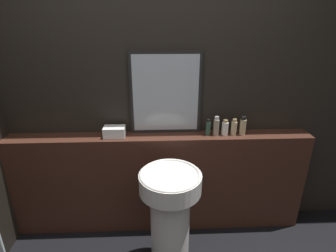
{
  "coord_description": "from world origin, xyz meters",
  "views": [
    {
      "loc": [
        -0.01,
        -0.7,
        1.84
      ],
      "look_at": [
        0.07,
        1.24,
        1.06
      ],
      "focal_mm": 28.0,
      "sensor_mm": 36.0,
      "label": 1
    }
  ],
  "objects_px": {
    "mirror": "(166,94)",
    "lotion_bottle": "(225,128)",
    "shampoo_bottle": "(208,128)",
    "conditioner_bottle": "(216,126)",
    "hand_soap_bottle": "(243,126)",
    "body_wash_bottle": "(234,127)",
    "pedestal_sink": "(170,214)",
    "towel_stack": "(115,132)"
  },
  "relations": [
    {
      "from": "mirror",
      "to": "lotion_bottle",
      "type": "distance_m",
      "value": 0.58
    },
    {
      "from": "mirror",
      "to": "lotion_bottle",
      "type": "xyz_separation_m",
      "value": [
        0.5,
        -0.08,
        -0.28
      ]
    },
    {
      "from": "mirror",
      "to": "lotion_bottle",
      "type": "height_order",
      "value": "mirror"
    },
    {
      "from": "shampoo_bottle",
      "to": "lotion_bottle",
      "type": "distance_m",
      "value": 0.15
    },
    {
      "from": "conditioner_bottle",
      "to": "hand_soap_bottle",
      "type": "xyz_separation_m",
      "value": [
        0.23,
        0.0,
        -0.0
      ]
    },
    {
      "from": "shampoo_bottle",
      "to": "hand_soap_bottle",
      "type": "height_order",
      "value": "hand_soap_bottle"
    },
    {
      "from": "mirror",
      "to": "lotion_bottle",
      "type": "bearing_deg",
      "value": -9.52
    },
    {
      "from": "mirror",
      "to": "shampoo_bottle",
      "type": "xyz_separation_m",
      "value": [
        0.36,
        -0.08,
        -0.28
      ]
    },
    {
      "from": "conditioner_bottle",
      "to": "body_wash_bottle",
      "type": "relative_size",
      "value": 1.17
    },
    {
      "from": "pedestal_sink",
      "to": "towel_stack",
      "type": "xyz_separation_m",
      "value": [
        -0.45,
        0.48,
        0.48
      ]
    },
    {
      "from": "pedestal_sink",
      "to": "towel_stack",
      "type": "relative_size",
      "value": 4.79
    },
    {
      "from": "shampoo_bottle",
      "to": "conditioner_bottle",
      "type": "xyz_separation_m",
      "value": [
        0.07,
        0.0,
        0.01
      ]
    },
    {
      "from": "towel_stack",
      "to": "lotion_bottle",
      "type": "relative_size",
      "value": 1.31
    },
    {
      "from": "shampoo_bottle",
      "to": "body_wash_bottle",
      "type": "height_order",
      "value": "same"
    },
    {
      "from": "pedestal_sink",
      "to": "body_wash_bottle",
      "type": "bearing_deg",
      "value": 39.91
    },
    {
      "from": "shampoo_bottle",
      "to": "towel_stack",
      "type": "bearing_deg",
      "value": 180.0
    },
    {
      "from": "lotion_bottle",
      "to": "body_wash_bottle",
      "type": "bearing_deg",
      "value": -0.0
    },
    {
      "from": "lotion_bottle",
      "to": "body_wash_bottle",
      "type": "xyz_separation_m",
      "value": [
        0.08,
        -0.0,
        0.0
      ]
    },
    {
      "from": "pedestal_sink",
      "to": "towel_stack",
      "type": "distance_m",
      "value": 0.81
    },
    {
      "from": "shampoo_bottle",
      "to": "body_wash_bottle",
      "type": "bearing_deg",
      "value": 0.0
    },
    {
      "from": "conditioner_bottle",
      "to": "pedestal_sink",
      "type": "bearing_deg",
      "value": -131.1
    },
    {
      "from": "hand_soap_bottle",
      "to": "conditioner_bottle",
      "type": "bearing_deg",
      "value": -180.0
    },
    {
      "from": "pedestal_sink",
      "to": "body_wash_bottle",
      "type": "relative_size",
      "value": 5.97
    },
    {
      "from": "conditioner_bottle",
      "to": "hand_soap_bottle",
      "type": "height_order",
      "value": "conditioner_bottle"
    },
    {
      "from": "hand_soap_bottle",
      "to": "pedestal_sink",
      "type": "bearing_deg",
      "value": -143.57
    },
    {
      "from": "towel_stack",
      "to": "pedestal_sink",
      "type": "bearing_deg",
      "value": -46.8
    },
    {
      "from": "pedestal_sink",
      "to": "lotion_bottle",
      "type": "xyz_separation_m",
      "value": [
        0.49,
        0.48,
        0.5
      ]
    },
    {
      "from": "shampoo_bottle",
      "to": "mirror",
      "type": "bearing_deg",
      "value": 166.72
    },
    {
      "from": "mirror",
      "to": "conditioner_bottle",
      "type": "xyz_separation_m",
      "value": [
        0.43,
        -0.08,
        -0.27
      ]
    },
    {
      "from": "body_wash_bottle",
      "to": "hand_soap_bottle",
      "type": "distance_m",
      "value": 0.08
    },
    {
      "from": "pedestal_sink",
      "to": "mirror",
      "type": "xyz_separation_m",
      "value": [
        -0.01,
        0.56,
        0.78
      ]
    },
    {
      "from": "towel_stack",
      "to": "conditioner_bottle",
      "type": "distance_m",
      "value": 0.86
    },
    {
      "from": "body_wash_bottle",
      "to": "hand_soap_bottle",
      "type": "bearing_deg",
      "value": 0.0
    },
    {
      "from": "mirror",
      "to": "body_wash_bottle",
      "type": "xyz_separation_m",
      "value": [
        0.58,
        -0.08,
        -0.28
      ]
    },
    {
      "from": "towel_stack",
      "to": "body_wash_bottle",
      "type": "height_order",
      "value": "body_wash_bottle"
    },
    {
      "from": "lotion_bottle",
      "to": "body_wash_bottle",
      "type": "distance_m",
      "value": 0.08
    },
    {
      "from": "lotion_bottle",
      "to": "hand_soap_bottle",
      "type": "relative_size",
      "value": 0.83
    },
    {
      "from": "body_wash_bottle",
      "to": "hand_soap_bottle",
      "type": "height_order",
      "value": "hand_soap_bottle"
    },
    {
      "from": "pedestal_sink",
      "to": "conditioner_bottle",
      "type": "relative_size",
      "value": 5.11
    },
    {
      "from": "towel_stack",
      "to": "hand_soap_bottle",
      "type": "distance_m",
      "value": 1.09
    },
    {
      "from": "pedestal_sink",
      "to": "body_wash_bottle",
      "type": "height_order",
      "value": "body_wash_bottle"
    },
    {
      "from": "pedestal_sink",
      "to": "body_wash_bottle",
      "type": "xyz_separation_m",
      "value": [
        0.57,
        0.48,
        0.5
      ]
    }
  ]
}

